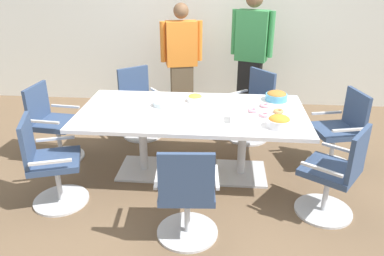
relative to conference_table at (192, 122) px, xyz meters
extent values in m
cube|color=brown|center=(0.00, 0.00, -0.63)|extent=(10.00, 10.00, 0.01)
cube|color=silver|center=(0.00, 2.40, 0.77)|extent=(8.00, 0.10, 2.80)
cube|color=silver|center=(0.00, 0.00, 0.10)|extent=(2.40, 1.20, 0.04)
cube|color=silver|center=(-0.55, 0.00, -0.61)|extent=(0.56, 0.56, 0.02)
cylinder|color=silver|center=(-0.55, 0.00, -0.26)|extent=(0.09, 0.09, 0.69)
cube|color=silver|center=(0.55, 0.00, -0.61)|extent=(0.56, 0.56, 0.02)
cylinder|color=silver|center=(0.55, 0.00, -0.26)|extent=(0.09, 0.09, 0.69)
cylinder|color=silver|center=(0.67, 0.96, -0.61)|extent=(0.76, 0.76, 0.02)
cylinder|color=silver|center=(0.67, 0.96, -0.40)|extent=(0.05, 0.05, 0.41)
cube|color=#33476B|center=(0.67, 0.96, -0.17)|extent=(0.65, 0.65, 0.06)
cube|color=#33476B|center=(0.83, 1.10, 0.07)|extent=(0.32, 0.36, 0.42)
cube|color=silver|center=(0.83, 0.77, -0.05)|extent=(0.30, 0.26, 0.02)
cube|color=silver|center=(0.51, 1.14, -0.05)|extent=(0.30, 0.26, 0.02)
cylinder|color=silver|center=(-0.76, 0.93, -0.61)|extent=(0.76, 0.76, 0.02)
cylinder|color=silver|center=(-0.76, 0.93, -0.40)|extent=(0.05, 0.05, 0.41)
cube|color=#33476B|center=(-0.76, 0.93, -0.17)|extent=(0.65, 0.65, 0.06)
cube|color=#33476B|center=(-0.89, 1.10, 0.07)|extent=(0.37, 0.30, 0.42)
cube|color=silver|center=(-0.57, 1.08, -0.05)|extent=(0.25, 0.31, 0.02)
cube|color=silver|center=(-0.95, 0.78, -0.05)|extent=(0.25, 0.31, 0.02)
cylinder|color=silver|center=(-1.62, 0.20, -0.61)|extent=(0.59, 0.59, 0.02)
cylinder|color=silver|center=(-1.62, 0.20, -0.40)|extent=(0.05, 0.05, 0.41)
cube|color=#33476B|center=(-1.62, 0.20, -0.17)|extent=(0.50, 0.50, 0.06)
cube|color=#33476B|center=(-1.83, 0.22, 0.07)|extent=(0.08, 0.44, 0.42)
cube|color=silver|center=(-1.59, 0.45, -0.05)|extent=(0.37, 0.07, 0.02)
cube|color=silver|center=(-1.64, -0.04, -0.05)|extent=(0.37, 0.07, 0.02)
cylinder|color=silver|center=(-1.26, -0.68, -0.61)|extent=(0.68, 0.68, 0.02)
cylinder|color=silver|center=(-1.26, -0.68, -0.40)|extent=(0.05, 0.05, 0.41)
cube|color=#33476B|center=(-1.26, -0.68, -0.17)|extent=(0.58, 0.58, 0.06)
cube|color=#33476B|center=(-1.46, -0.74, 0.07)|extent=(0.17, 0.43, 0.42)
cube|color=silver|center=(-1.34, -0.45, -0.05)|extent=(0.36, 0.14, 0.02)
cube|color=silver|center=(-1.18, -0.91, -0.05)|extent=(0.36, 0.14, 0.02)
cylinder|color=silver|center=(0.05, -1.05, -0.61)|extent=(0.58, 0.58, 0.02)
cylinder|color=silver|center=(0.05, -1.05, -0.40)|extent=(0.05, 0.05, 0.41)
cube|color=#33476B|center=(0.05, -1.05, -0.17)|extent=(0.49, 0.49, 0.06)
cube|color=#33476B|center=(0.06, -1.26, 0.07)|extent=(0.44, 0.07, 0.42)
cube|color=silver|center=(-0.20, -1.07, -0.05)|extent=(0.06, 0.37, 0.02)
cube|color=silver|center=(0.29, -1.03, -0.05)|extent=(0.06, 0.37, 0.02)
cylinder|color=silver|center=(1.32, -0.63, -0.61)|extent=(0.75, 0.75, 0.02)
cylinder|color=silver|center=(1.32, -0.63, -0.40)|extent=(0.05, 0.05, 0.41)
cube|color=#33476B|center=(1.32, -0.63, -0.17)|extent=(0.64, 0.64, 0.06)
cube|color=#33476B|center=(1.49, -0.75, 0.07)|extent=(0.28, 0.38, 0.42)
cube|color=silver|center=(1.18, -0.83, -0.05)|extent=(0.32, 0.23, 0.02)
cube|color=silver|center=(1.46, -0.43, -0.05)|extent=(0.32, 0.23, 0.02)
cylinder|color=silver|center=(1.60, 0.26, -0.61)|extent=(0.65, 0.65, 0.02)
cylinder|color=silver|center=(1.60, 0.26, -0.40)|extent=(0.05, 0.05, 0.41)
cube|color=#33476B|center=(1.60, 0.26, -0.17)|extent=(0.56, 0.56, 0.06)
cube|color=#33476B|center=(1.80, 0.31, 0.07)|extent=(0.14, 0.43, 0.42)
cube|color=silver|center=(1.66, 0.03, -0.05)|extent=(0.36, 0.12, 0.02)
cube|color=silver|center=(1.54, 0.50, -0.05)|extent=(0.36, 0.12, 0.02)
cube|color=brown|center=(-0.30, 1.68, -0.23)|extent=(0.36, 0.27, 0.80)
cube|color=orange|center=(-0.30, 1.68, 0.49)|extent=(0.48, 0.32, 0.63)
sphere|color=brown|center=(-0.30, 1.68, 0.95)|extent=(0.22, 0.22, 0.22)
cylinder|color=orange|center=(-0.04, 1.75, 0.52)|extent=(0.10, 0.10, 0.57)
cylinder|color=orange|center=(-0.55, 1.62, 0.52)|extent=(0.10, 0.10, 0.57)
cube|color=black|center=(0.71, 1.72, -0.18)|extent=(0.37, 0.29, 0.89)
cube|color=#388C4C|center=(0.71, 1.72, 0.61)|extent=(0.49, 0.34, 0.70)
cylinder|color=#388C4C|center=(0.96, 1.64, 0.65)|extent=(0.10, 0.10, 0.63)
cylinder|color=#388C4C|center=(0.45, 1.80, 0.65)|extent=(0.10, 0.10, 0.63)
cylinder|color=#4C9EC6|center=(0.93, 0.41, 0.16)|extent=(0.25, 0.25, 0.08)
ellipsoid|color=#AD702D|center=(0.93, 0.41, 0.20)|extent=(0.22, 0.22, 0.07)
cylinder|color=white|center=(0.86, -0.35, 0.17)|extent=(0.23, 0.23, 0.08)
ellipsoid|color=orange|center=(0.86, -0.35, 0.21)|extent=(0.20, 0.20, 0.07)
cylinder|color=white|center=(0.01, 0.30, 0.15)|extent=(0.18, 0.18, 0.06)
ellipsoid|color=yellow|center=(0.01, 0.30, 0.18)|extent=(0.15, 0.15, 0.05)
cylinder|color=white|center=(0.77, 0.03, 0.13)|extent=(0.37, 0.37, 0.01)
torus|color=tan|center=(0.91, 0.00, 0.15)|extent=(0.11, 0.11, 0.03)
torus|color=pink|center=(0.78, 0.16, 0.15)|extent=(0.11, 0.11, 0.03)
torus|color=pink|center=(0.64, 0.01, 0.15)|extent=(0.11, 0.11, 0.03)
torus|color=pink|center=(0.75, -0.11, 0.15)|extent=(0.11, 0.11, 0.03)
cylinder|color=white|center=(-0.32, 0.13, 0.13)|extent=(0.24, 0.24, 0.01)
cylinder|color=silver|center=(-0.32, 0.13, 0.13)|extent=(0.24, 0.24, 0.01)
cylinder|color=white|center=(-0.32, 0.13, 0.14)|extent=(0.24, 0.24, 0.01)
cylinder|color=silver|center=(-0.32, 0.13, 0.15)|extent=(0.24, 0.24, 0.01)
cylinder|color=white|center=(-0.32, 0.13, 0.15)|extent=(0.24, 0.24, 0.01)
cylinder|color=silver|center=(-0.32, 0.13, 0.16)|extent=(0.24, 0.24, 0.01)
cylinder|color=white|center=(-0.32, 0.13, 0.16)|extent=(0.24, 0.24, 0.01)
cylinder|color=silver|center=(-0.32, 0.13, 0.17)|extent=(0.24, 0.24, 0.01)
cylinder|color=white|center=(-0.32, 0.13, 0.18)|extent=(0.24, 0.24, 0.01)
cube|color=white|center=(0.49, -0.23, 0.17)|extent=(0.17, 0.17, 0.08)
camera|label=1|loc=(0.32, -3.70, 1.59)|focal=35.18mm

